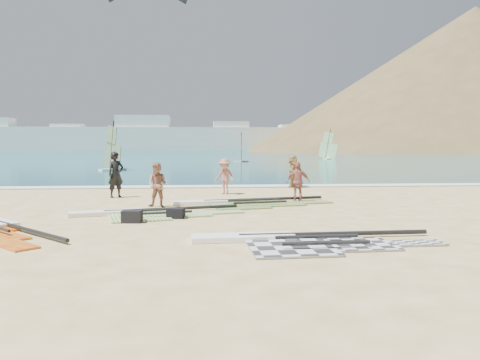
{
  "coord_description": "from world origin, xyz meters",
  "views": [
    {
      "loc": [
        -0.1,
        -12.3,
        2.25
      ],
      "look_at": [
        1.23,
        4.0,
        1.0
      ],
      "focal_mm": 35.0,
      "sensor_mm": 36.0,
      "label": 1
    }
  ],
  "objects": [
    {
      "name": "gear_bag_near",
      "position": [
        -2.12,
        1.25,
        0.18
      ],
      "size": [
        0.59,
        0.45,
        0.35
      ],
      "primitive_type": "cube",
      "rotation": [
        0.0,
        0.0,
        -0.08
      ],
      "color": "black",
      "rests_on": "ground"
    },
    {
      "name": "windsurfer_left",
      "position": [
        -7.75,
        28.46,
        1.26
      ],
      "size": [
        2.22,
        2.21,
        4.29
      ],
      "rotation": [
        0.0,
        0.0,
        0.72
      ],
      "color": "white",
      "rests_on": "ground"
    },
    {
      "name": "headland_main",
      "position": [
        85.0,
        130.0,
        0.0
      ],
      "size": [
        143.0,
        143.0,
        45.0
      ],
      "primitive_type": "cone",
      "color": "brown",
      "rests_on": "ground"
    },
    {
      "name": "rig_green",
      "position": [
        -1.96,
        2.65,
        0.05
      ],
      "size": [
        5.66,
        2.96,
        0.2
      ],
      "rotation": [
        0.0,
        0.0,
        0.26
      ],
      "color": "#67A91D",
      "rests_on": "ground"
    },
    {
      "name": "beachgoer_left",
      "position": [
        -1.68,
        4.54,
        0.8
      ],
      "size": [
        0.9,
        0.78,
        1.6
      ],
      "primitive_type": "imported",
      "rotation": [
        0.0,
        0.0,
        -0.25
      ],
      "color": "#A16A52",
      "rests_on": "ground"
    },
    {
      "name": "surf_line",
      "position": [
        0.0,
        12.3,
        0.0
      ],
      "size": [
        300.0,
        1.2,
        0.04
      ],
      "primitive_type": "cube",
      "color": "white",
      "rests_on": "ground"
    },
    {
      "name": "rig_orange",
      "position": [
        1.35,
        5.08,
        0.05
      ],
      "size": [
        6.16,
        3.04,
        0.2
      ],
      "rotation": [
        0.0,
        0.0,
        0.21
      ],
      "color": "orange",
      "rests_on": "ground"
    },
    {
      "name": "beachgoer_back",
      "position": [
        3.67,
        5.77,
        0.78
      ],
      "size": [
        0.93,
        0.43,
        1.56
      ],
      "primitive_type": "imported",
      "rotation": [
        0.0,
        0.0,
        3.09
      ],
      "color": "#A95D53",
      "rests_on": "ground"
    },
    {
      "name": "far_town",
      "position": [
        -15.72,
        150.0,
        4.49
      ],
      "size": [
        160.0,
        8.0,
        12.0
      ],
      "color": "white",
      "rests_on": "ground"
    },
    {
      "name": "gear_bag_far",
      "position": [
        -0.91,
        1.93,
        0.15
      ],
      "size": [
        0.58,
        0.47,
        0.31
      ],
      "primitive_type": "cube",
      "rotation": [
        0.0,
        0.0,
        -0.23
      ],
      "color": "black",
      "rests_on": "ground"
    },
    {
      "name": "windsurfer_right",
      "position": [
        18.66,
        56.15,
        1.32
      ],
      "size": [
        2.48,
        2.43,
        4.55
      ],
      "rotation": [
        0.0,
        0.0,
        0.93
      ],
      "color": "white",
      "rests_on": "ground"
    },
    {
      "name": "beachgoer_right",
      "position": [
        4.58,
        11.5,
        0.85
      ],
      "size": [
        1.17,
        1.63,
        1.7
      ],
      "primitive_type": "imported",
      "rotation": [
        0.0,
        0.0,
        1.09
      ],
      "color": "#A4804E",
      "rests_on": "ground"
    },
    {
      "name": "beachgoer_mid",
      "position": [
        0.91,
        8.65,
        0.81
      ],
      "size": [
        1.19,
        1.11,
        1.61
      ],
      "primitive_type": "imported",
      "rotation": [
        0.0,
        0.0,
        -0.65
      ],
      "color": "#A26557",
      "rests_on": "ground"
    },
    {
      "name": "person_wetsuit",
      "position": [
        -3.73,
        7.74,
        0.97
      ],
      "size": [
        0.84,
        0.81,
        1.94
      ],
      "primitive_type": "imported",
      "rotation": [
        0.0,
        0.0,
        0.68
      ],
      "color": "black",
      "rests_on": "ground"
    },
    {
      "name": "rig_grey",
      "position": [
        2.02,
        -1.93,
        0.05
      ],
      "size": [
        5.77,
        2.3,
        0.2
      ],
      "rotation": [
        0.0,
        0.0,
        0.04
      ],
      "color": "#2B2A2D",
      "rests_on": "ground"
    },
    {
      "name": "sea",
      "position": [
        0.0,
        132.0,
        0.0
      ],
      "size": [
        300.0,
        240.0,
        0.06
      ],
      "primitive_type": "cube",
      "color": "#0C4554",
      "rests_on": "ground"
    },
    {
      "name": "ground",
      "position": [
        0.0,
        0.0,
        0.0
      ],
      "size": [
        300.0,
        300.0,
        0.0
      ],
      "primitive_type": "plane",
      "color": "#E0C283",
      "rests_on": "ground"
    },
    {
      "name": "windsurfer_centre",
      "position": [
        4.9,
        46.89,
        1.15
      ],
      "size": [
        2.11,
        2.54,
        3.79
      ],
      "rotation": [
        0.0,
        0.0,
        -0.07
      ],
      "color": "white",
      "rests_on": "ground"
    }
  ]
}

